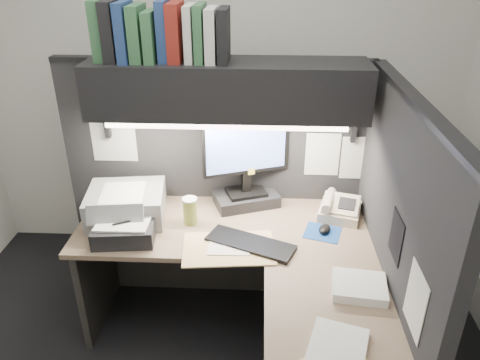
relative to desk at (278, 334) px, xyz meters
The scene contains 19 objects.
wall_back 1.81m from the desk, 105.82° to the left, with size 3.50×0.04×2.70m, color silver.
partition_back 1.07m from the desk, 113.00° to the left, with size 1.90×0.06×1.60m, color black.
partition_right 0.68m from the desk, 18.19° to the left, with size 0.06×1.50×1.60m, color black.
desk is the anchor object (origin of this frame).
overhead_shelf 1.33m from the desk, 111.79° to the left, with size 1.55×0.34×0.30m, color black.
task_light_tube 1.12m from the desk, 116.16° to the left, with size 0.04×0.04×1.32m, color white.
monitor 0.99m from the desk, 103.33° to the left, with size 0.52×0.35×0.58m.
keyboard 0.49m from the desk, 112.97° to the left, with size 0.49×0.16×0.02m, color black.
mousepad 0.64m from the desk, 63.04° to the left, with size 0.20×0.18×0.00m, color navy.
mouse 0.66m from the desk, 62.44° to the left, with size 0.06×0.10×0.04m, color black.
telephone 0.87m from the desk, 61.54° to the left, with size 0.24×0.25×0.10m, color beige.
coffee_cup 0.85m from the desk, 131.73° to the left, with size 0.08×0.08×0.16m, color #AEA745.
printer 1.17m from the desk, 145.28° to the left, with size 0.45×0.38×0.18m, color gray.
notebook_stack 1.01m from the desk, 154.63° to the left, with size 0.33×0.28×0.10m, color black.
open_folder 0.51m from the desk, 129.96° to the left, with size 0.50×0.32×0.01m, color tan.
paper_stack_a 0.49m from the desk, ahead, with size 0.25×0.21×0.05m, color white.
paper_stack_b 0.53m from the desk, 59.17° to the right, with size 0.23×0.28×0.03m, color white.
binder_row 1.68m from the desk, 131.09° to the left, with size 0.72×0.26×0.31m.
pinned_papers 0.83m from the desk, 90.40° to the left, with size 1.76×1.31×0.51m.
Camera 1 is at (0.32, -1.77, 2.22)m, focal length 35.00 mm.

